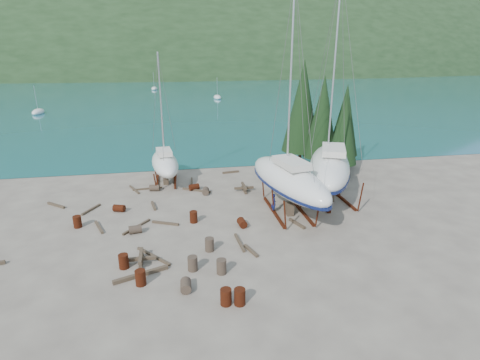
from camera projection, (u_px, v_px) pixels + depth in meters
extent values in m
plane|color=#63584E|center=(218.00, 229.00, 27.06)|extent=(600.00, 600.00, 0.00)
plane|color=#176775|center=(172.00, 67.00, 320.24)|extent=(700.00, 700.00, 0.00)
ellipsoid|color=#1D3319|center=(172.00, 67.00, 324.90)|extent=(800.00, 360.00, 110.00)
cube|color=beige|center=(56.00, 73.00, 192.99)|extent=(6.00, 5.00, 4.00)
cube|color=#A54C2D|center=(55.00, 67.00, 192.08)|extent=(6.60, 5.60, 1.60)
cube|color=beige|center=(136.00, 72.00, 199.83)|extent=(6.00, 5.00, 4.00)
cube|color=#A54C2D|center=(136.00, 67.00, 198.93)|extent=(6.60, 5.60, 1.60)
cube|color=beige|center=(228.00, 72.00, 208.39)|extent=(6.00, 5.00, 4.00)
cube|color=#A54C2D|center=(228.00, 66.00, 207.49)|extent=(6.60, 5.60, 1.60)
cylinder|color=black|center=(319.00, 164.00, 40.11)|extent=(0.36, 0.36, 1.60)
cone|color=black|center=(322.00, 117.00, 38.50)|extent=(3.60, 3.60, 8.40)
cylinder|color=black|center=(340.00, 169.00, 38.55)|extent=(0.36, 0.36, 1.36)
cone|color=black|center=(344.00, 129.00, 37.17)|extent=(3.06, 3.06, 7.14)
cylinder|color=black|center=(300.00, 158.00, 41.68)|extent=(0.36, 0.36, 1.84)
cone|color=black|center=(302.00, 106.00, 39.82)|extent=(4.14, 4.14, 9.66)
cylinder|color=black|center=(341.00, 160.00, 41.58)|extent=(0.36, 0.36, 1.44)
cone|color=black|center=(345.00, 120.00, 40.13)|extent=(3.24, 3.24, 7.56)
ellipsoid|color=white|center=(38.00, 112.00, 77.65)|extent=(2.00, 5.00, 1.40)
cylinder|color=silver|center=(36.00, 98.00, 76.73)|extent=(0.08, 0.08, 5.00)
ellipsoid|color=white|center=(217.00, 97.00, 103.11)|extent=(2.00, 5.00, 1.40)
cylinder|color=silver|center=(217.00, 87.00, 102.19)|extent=(0.08, 0.08, 5.00)
ellipsoid|color=white|center=(154.00, 89.00, 127.95)|extent=(2.00, 5.00, 1.40)
cylinder|color=silver|center=(154.00, 80.00, 127.03)|extent=(0.08, 0.08, 5.00)
ellipsoid|color=white|center=(289.00, 180.00, 29.09)|extent=(5.22, 11.29, 2.54)
cube|color=#0D1641|center=(290.00, 192.00, 28.85)|extent=(0.62, 1.97, 1.00)
cube|color=silver|center=(292.00, 163.00, 28.09)|extent=(2.35, 3.54, 0.50)
cylinder|color=silver|center=(291.00, 74.00, 27.04)|extent=(0.14, 0.14, 13.06)
cube|color=#4F230D|center=(274.00, 212.00, 29.75)|extent=(0.18, 5.99, 0.20)
cube|color=#4F230D|center=(300.00, 210.00, 30.13)|extent=(0.18, 5.99, 0.20)
cube|color=brown|center=(289.00, 209.00, 29.31)|extent=(0.50, 0.80, 0.95)
ellipsoid|color=white|center=(329.00, 166.00, 31.83)|extent=(7.45, 11.81, 2.70)
cube|color=#0D1641|center=(331.00, 179.00, 31.59)|extent=(1.02, 1.99, 1.00)
cube|color=silver|center=(334.00, 150.00, 30.79)|extent=(3.00, 3.86, 0.50)
cylinder|color=silver|center=(334.00, 64.00, 29.68)|extent=(0.14, 0.14, 13.69)
cube|color=#4F230D|center=(314.00, 198.00, 32.54)|extent=(0.18, 6.27, 0.20)
cube|color=#4F230D|center=(339.00, 196.00, 32.94)|extent=(0.18, 6.27, 0.20)
cube|color=brown|center=(330.00, 195.00, 32.07)|extent=(0.50, 0.80, 1.06)
ellipsoid|color=white|center=(165.00, 163.00, 36.10)|extent=(3.29, 7.84, 1.96)
cube|color=#0D1641|center=(165.00, 170.00, 35.92)|extent=(0.41, 1.39, 1.00)
cube|color=silver|center=(164.00, 152.00, 35.35)|extent=(1.58, 2.42, 0.50)
cylinder|color=silver|center=(161.00, 104.00, 34.63)|extent=(0.14, 0.14, 9.13)
cube|color=#4F230D|center=(157.00, 182.00, 36.56)|extent=(0.18, 4.19, 0.20)
cube|color=#4F230D|center=(175.00, 181.00, 36.84)|extent=(0.18, 4.19, 0.20)
cube|color=brown|center=(166.00, 181.00, 36.30)|extent=(0.50, 0.80, 0.48)
imported|color=#12194E|center=(274.00, 203.00, 29.63)|extent=(0.38, 0.58, 1.58)
cylinder|color=#2D2823|center=(186.00, 285.00, 19.99)|extent=(0.61, 0.90, 0.58)
cylinder|color=#4F230D|center=(119.00, 208.00, 29.91)|extent=(1.02, 0.84, 0.58)
cylinder|color=#4F230D|center=(226.00, 297.00, 18.82)|extent=(0.58, 0.58, 0.88)
cylinder|color=#4F230D|center=(194.00, 187.00, 34.62)|extent=(1.02, 0.83, 0.58)
cylinder|color=#2D2823|center=(193.00, 263.00, 21.80)|extent=(0.58, 0.58, 0.88)
cylinder|color=#4F230D|center=(242.00, 223.00, 27.35)|extent=(0.66, 0.93, 0.58)
cylinder|color=#4F230D|center=(240.00, 297.00, 18.83)|extent=(0.58, 0.58, 0.88)
cylinder|color=#4F230D|center=(77.00, 222.00, 27.18)|extent=(0.58, 0.58, 0.88)
cylinder|color=#2D2823|center=(154.00, 188.00, 34.42)|extent=(0.96, 0.71, 0.58)
cylinder|color=#4F230D|center=(141.00, 278.00, 20.42)|extent=(0.58, 0.58, 0.88)
cylinder|color=#2D2823|center=(206.00, 191.00, 33.62)|extent=(0.70, 0.95, 0.58)
cylinder|color=#4F230D|center=(124.00, 261.00, 22.02)|extent=(0.58, 0.58, 0.88)
cylinder|color=#4F230D|center=(194.00, 217.00, 27.97)|extent=(0.58, 0.58, 0.88)
cylinder|color=#2D2823|center=(135.00, 229.00, 26.33)|extent=(0.96, 0.70, 0.58)
cylinder|color=#2D2823|center=(210.00, 245.00, 23.95)|extent=(0.58, 0.58, 0.88)
cylinder|color=#2D2823|center=(221.00, 267.00, 21.49)|extent=(0.58, 0.58, 0.88)
cube|color=brown|center=(134.00, 190.00, 34.62)|extent=(1.12, 2.31, 0.14)
cube|color=brown|center=(297.00, 223.00, 27.69)|extent=(0.77, 1.74, 0.19)
cube|color=brown|center=(56.00, 205.00, 31.01)|extent=(1.72, 1.48, 0.19)
cube|color=brown|center=(153.00, 256.00, 23.30)|extent=(2.14, 2.53, 0.15)
cube|color=brown|center=(165.00, 223.00, 27.77)|extent=(1.99, 1.05, 0.17)
cube|color=brown|center=(240.00, 242.00, 24.95)|extent=(0.33, 2.45, 0.16)
cube|color=brown|center=(231.00, 172.00, 39.60)|extent=(1.80, 0.45, 0.19)
cube|color=brown|center=(251.00, 251.00, 23.92)|extent=(0.68, 1.59, 0.17)
cube|color=brown|center=(154.00, 206.00, 30.92)|extent=(0.49, 1.75, 0.19)
cube|color=brown|center=(192.00, 181.00, 36.82)|extent=(0.29, 2.10, 0.15)
cube|color=brown|center=(196.00, 190.00, 34.41)|extent=(2.53, 1.58, 0.16)
cube|color=brown|center=(137.00, 227.00, 27.19)|extent=(1.85, 2.29, 0.15)
cube|color=brown|center=(99.00, 227.00, 27.15)|extent=(0.97, 2.13, 0.17)
cube|color=brown|center=(148.00, 189.00, 34.85)|extent=(2.69, 0.40, 0.15)
cube|color=brown|center=(141.00, 275.00, 21.29)|extent=(3.05, 1.35, 0.23)
cube|color=brown|center=(91.00, 209.00, 30.20)|extent=(1.19, 2.02, 0.16)
cube|color=brown|center=(141.00, 262.00, 22.64)|extent=(0.20, 1.80, 0.20)
cube|color=brown|center=(141.00, 259.00, 22.57)|extent=(1.80, 0.20, 0.20)
cube|color=brown|center=(141.00, 256.00, 22.51)|extent=(0.20, 1.80, 0.20)
cube|color=brown|center=(244.00, 190.00, 34.44)|extent=(0.20, 1.80, 0.20)
cube|color=brown|center=(244.00, 188.00, 34.38)|extent=(1.80, 0.20, 0.20)
cube|color=brown|center=(244.00, 186.00, 34.31)|extent=(0.20, 1.80, 0.20)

